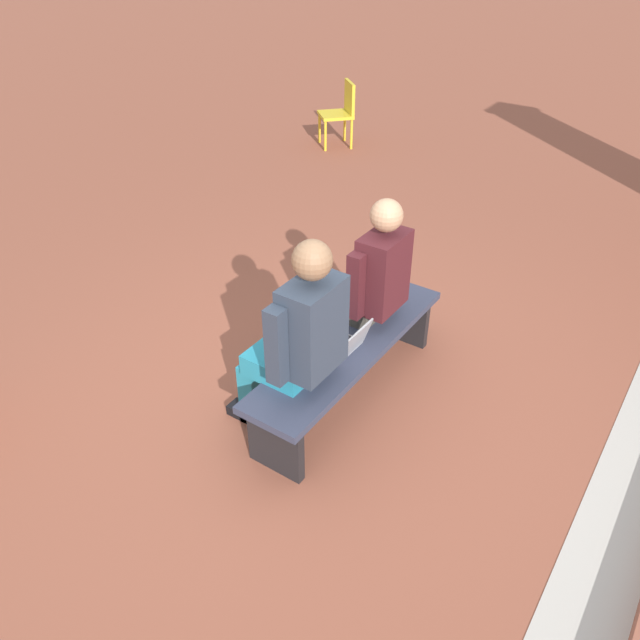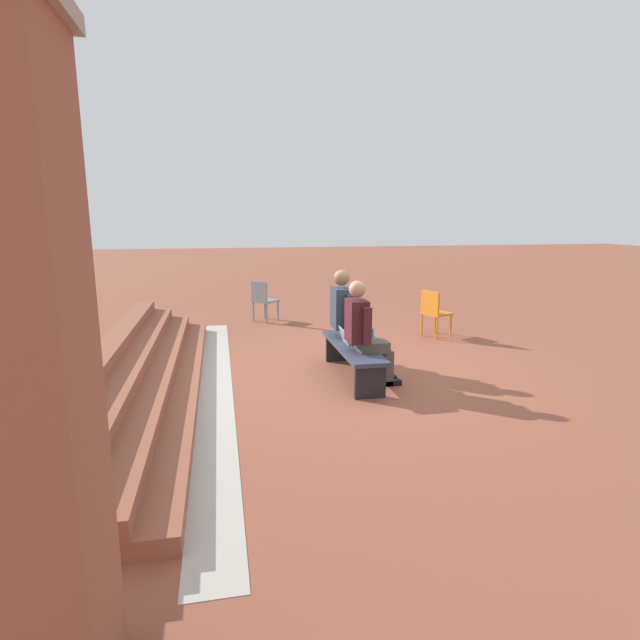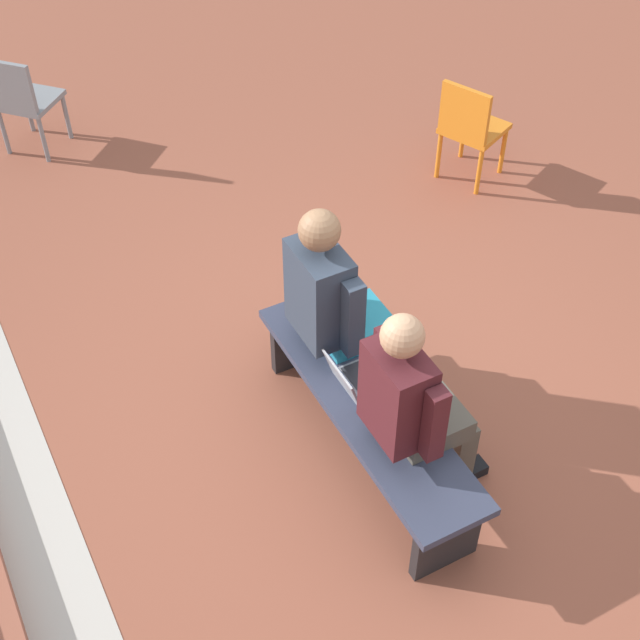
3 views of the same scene
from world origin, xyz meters
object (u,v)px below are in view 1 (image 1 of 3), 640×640
(person_adult, at_px, (297,338))
(laptop, at_px, (343,345))
(bench, at_px, (349,354))
(person_student, at_px, (368,283))
(plastic_chair_foreground, at_px, (341,110))

(person_adult, bearing_deg, laptop, 167.32)
(bench, relative_size, person_adult, 1.29)
(bench, bearing_deg, person_student, -168.21)
(bench, height_order, plastic_chair_foreground, plastic_chair_foreground)
(laptop, height_order, plastic_chair_foreground, plastic_chair_foreground)
(laptop, bearing_deg, plastic_chair_foreground, -147.08)
(bench, distance_m, person_adult, 0.61)
(person_student, xyz_separation_m, plastic_chair_foreground, (-4.04, -2.82, -0.24))
(laptop, distance_m, plastic_chair_foreground, 5.33)
(person_student, relative_size, laptop, 4.19)
(laptop, bearing_deg, person_student, -169.49)
(bench, height_order, person_student, person_student)
(plastic_chair_foreground, bearing_deg, person_student, 34.85)
(laptop, xyz_separation_m, plastic_chair_foreground, (-4.47, -2.89, -0.02))
(person_student, bearing_deg, plastic_chair_foreground, -145.15)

